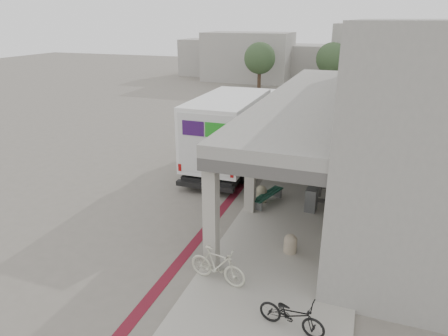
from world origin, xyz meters
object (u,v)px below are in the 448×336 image
at_px(bicycle_black, 292,314).
at_px(bicycle_cream, 218,265).
at_px(fedex_truck, 235,127).
at_px(bench, 268,196).
at_px(utility_cabinet, 311,200).

bearing_deg(bicycle_black, bicycle_cream, 74.04).
distance_m(fedex_truck, bicycle_cream, 10.06).
xyz_separation_m(bench, utility_cabinet, (1.70, -0.04, 0.15)).
bearing_deg(fedex_truck, utility_cabinet, -43.90).
xyz_separation_m(fedex_truck, bicycle_black, (5.00, -10.73, -1.38)).
bearing_deg(bicycle_cream, bench, 8.20).
bearing_deg(utility_cabinet, bicycle_black, -82.71).
relative_size(bench, utility_cabinet, 2.02).
xyz_separation_m(fedex_truck, bicycle_cream, (2.72, -9.60, -1.29)).
distance_m(fedex_truck, utility_cabinet, 6.36).
xyz_separation_m(bicycle_black, bicycle_cream, (-2.28, 1.14, 0.09)).
distance_m(utility_cabinet, bicycle_cream, 5.63).
distance_m(bicycle_black, bicycle_cream, 2.55).
bearing_deg(utility_cabinet, bicycle_cream, -105.63).
xyz_separation_m(utility_cabinet, bicycle_cream, (-1.80, -5.34, 0.07)).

